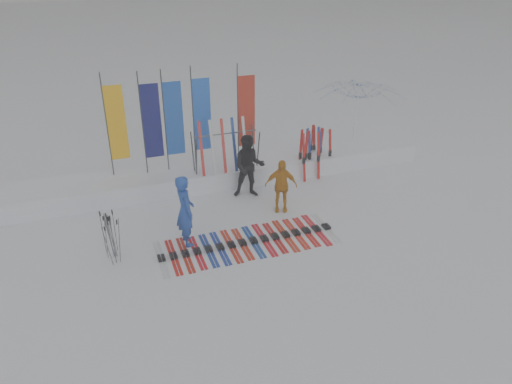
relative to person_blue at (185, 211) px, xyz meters
name	(u,v)px	position (x,y,z in m)	size (l,w,h in m)	color
ground	(269,255)	(1.83, -1.28, -0.97)	(120.00, 120.00, 0.00)	white
snow_bank	(220,172)	(1.83, 3.32, -0.67)	(14.00, 1.60, 0.60)	white
person_blue	(185,211)	(0.00, 0.00, 0.00)	(0.71, 0.46, 1.94)	#1C40A3
person_black	(249,166)	(2.40, 2.01, 0.02)	(0.96, 0.75, 1.98)	black
person_yellow	(281,186)	(2.98, 0.83, -0.17)	(0.93, 0.39, 1.60)	orange
tent_canopy	(356,119)	(6.99, 3.70, 0.44)	(3.08, 3.14, 2.83)	white
ski_row	(248,242)	(1.50, -0.56, -0.94)	(4.75, 1.69, 0.07)	silver
pole_cluster	(111,237)	(-1.91, -0.07, -0.36)	(0.43, 0.73, 1.26)	#595B60
feather_flags	(178,118)	(0.62, 3.50, 1.27)	(4.59, 0.26, 3.20)	#383A3F
ski_rack	(226,146)	(1.94, 2.92, 0.41)	(2.04, 0.80, 1.23)	#383A3F
upright_skis	(313,152)	(4.95, 2.85, -0.18)	(1.23, 1.10, 1.69)	navy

